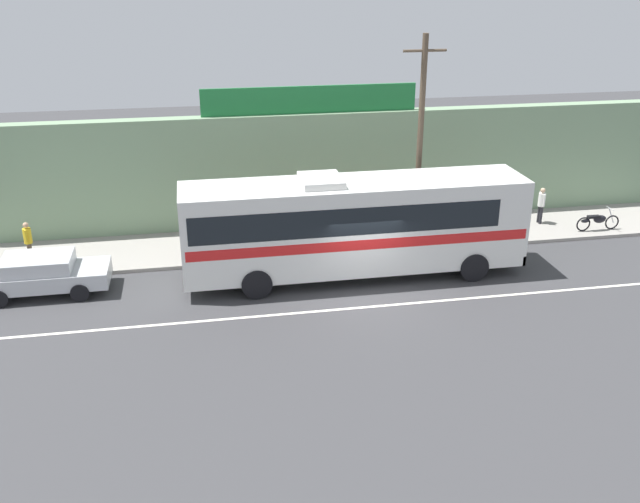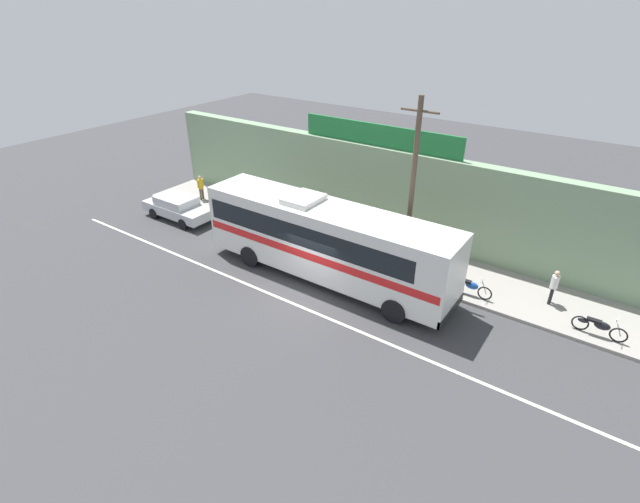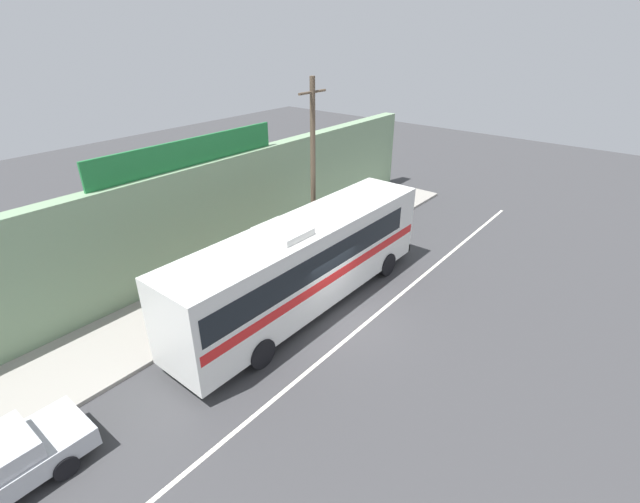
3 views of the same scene
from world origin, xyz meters
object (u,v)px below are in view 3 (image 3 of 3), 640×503
object	(u,v)px
intercity_bus	(305,260)
motorcycle_black	(397,203)
motorcycle_purple	(349,230)
pedestrian_far_right	(361,199)
utility_pole	(313,173)

from	to	relation	value
intercity_bus	motorcycle_black	xyz separation A→B (m)	(11.01, 2.32, -1.50)
motorcycle_purple	pedestrian_far_right	distance (m)	3.34
motorcycle_purple	pedestrian_far_right	bearing A→B (deg)	23.75
motorcycle_black	motorcycle_purple	world-z (taller)	same
utility_pole	motorcycle_purple	size ratio (longest dim) A/B	4.20
pedestrian_far_right	intercity_bus	bearing A→B (deg)	-158.47
utility_pole	pedestrian_far_right	bearing A→B (deg)	13.73
utility_pole	pedestrian_far_right	world-z (taller)	utility_pole
utility_pole	pedestrian_far_right	size ratio (longest dim) A/B	5.15
utility_pole	pedestrian_far_right	xyz separation A→B (m)	(6.04, 1.48, -3.26)
intercity_bus	motorcycle_purple	bearing A→B (deg)	20.40
motorcycle_purple	pedestrian_far_right	world-z (taller)	pedestrian_far_right
intercity_bus	utility_pole	distance (m)	4.32
motorcycle_black	motorcycle_purple	bearing A→B (deg)	-179.14
motorcycle_black	motorcycle_purple	xyz separation A→B (m)	(-4.96, -0.07, 0.00)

